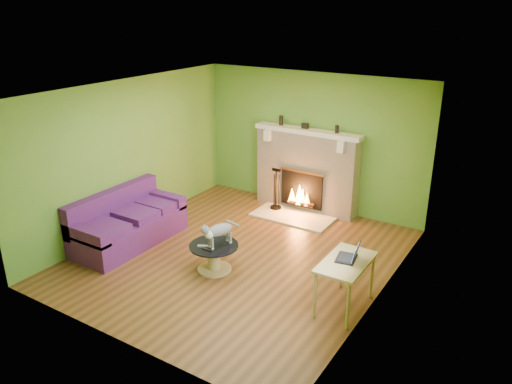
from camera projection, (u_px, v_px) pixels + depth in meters
floor at (239, 256)px, 7.91m from camera, size 5.00×5.00×0.00m
ceiling at (237, 91)px, 6.98m from camera, size 5.00×5.00×0.00m
wall_back at (312, 142)px, 9.42m from camera, size 5.00×0.00×5.00m
wall_front at (110, 243)px, 5.47m from camera, size 5.00×0.00×5.00m
wall_left at (129, 156)px, 8.56m from camera, size 0.00×5.00×5.00m
wall_right at (385, 210)px, 6.33m from camera, size 0.00×5.00×5.00m
window_frame at (359, 216)px, 5.53m from camera, size 0.00×1.20×1.20m
window_pane at (359, 216)px, 5.53m from camera, size 0.00×1.06×1.06m
fireplace at (307, 171)px, 9.46m from camera, size 2.10×0.46×1.58m
hearth at (293, 216)px, 9.33m from camera, size 1.50×0.75×0.03m
mantel at (308, 131)px, 9.17m from camera, size 2.10×0.28×0.08m
sofa at (127, 223)px, 8.27m from camera, size 0.89×1.93×0.87m
coffee_table at (214, 256)px, 7.42m from camera, size 0.73×0.73×0.41m
desk at (346, 267)px, 6.38m from camera, size 0.54×0.92×0.68m
cat at (220, 233)px, 7.29m from camera, size 0.43×0.69×0.40m
remote_silver at (203, 246)px, 7.31m from camera, size 0.17×0.12×0.02m
remote_black at (207, 250)px, 7.20m from camera, size 0.16×0.04×0.02m
laptop at (347, 251)px, 6.36m from camera, size 0.33×0.36×0.24m
fire_tools at (276, 188)px, 9.52m from camera, size 0.22×0.22×0.81m
mantel_vase_left at (281, 120)px, 9.44m from camera, size 0.08×0.08×0.18m
mantel_vase_right at (337, 129)px, 8.88m from camera, size 0.07×0.07×0.14m
mantel_box at (305, 126)px, 9.20m from camera, size 0.12×0.08×0.10m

